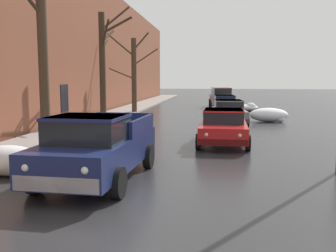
{
  "coord_description": "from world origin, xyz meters",
  "views": [
    {
      "loc": [
        1.43,
        -1.95,
        2.65
      ],
      "look_at": [
        -0.01,
        9.54,
        1.22
      ],
      "focal_mm": 41.22,
      "sensor_mm": 36.0,
      "label": 1
    }
  ],
  "objects": [
    {
      "name": "snow_bank_mid_block_left",
      "position": [
        -4.31,
        18.98,
        0.28
      ],
      "size": [
        2.9,
        1.44,
        0.74
      ],
      "color": "white",
      "rests_on": "ground"
    },
    {
      "name": "pickup_truck_darkblue_approaching_near_lane",
      "position": [
        -1.63,
        7.58,
        0.88
      ],
      "size": [
        2.4,
        5.15,
        1.76
      ],
      "color": "navy",
      "rests_on": "ground"
    },
    {
      "name": "sedan_darkblue_parked_far_down_block",
      "position": [
        2.04,
        27.05,
        0.75
      ],
      "size": [
        2.08,
        4.25,
        1.42
      ],
      "color": "navy",
      "rests_on": "ground"
    },
    {
      "name": "snow_bank_along_left_kerb",
      "position": [
        4.7,
        22.33,
        0.42
      ],
      "size": [
        2.35,
        1.34,
        0.86
      ],
      "color": "white",
      "rests_on": "ground"
    },
    {
      "name": "bare_tree_mid_block",
      "position": [
        -4.73,
        18.86,
        3.45
      ],
      "size": [
        1.85,
        2.95,
        6.65
      ],
      "color": "#382B1E",
      "rests_on": "ground"
    },
    {
      "name": "left_sidewalk_slab",
      "position": [
        -5.86,
        18.0,
        0.06
      ],
      "size": [
        2.57,
        80.0,
        0.13
      ],
      "primitive_type": "cube",
      "color": "gray",
      "rests_on": "ground"
    },
    {
      "name": "brick_townhouse_facade",
      "position": [
        -7.64,
        17.99,
        4.96
      ],
      "size": [
        0.63,
        80.0,
        9.93
      ],
      "color": "brown",
      "rests_on": "ground"
    },
    {
      "name": "sedan_grey_parked_kerbside_mid",
      "position": [
        2.14,
        20.53,
        0.75
      ],
      "size": [
        2.18,
        4.21,
        1.42
      ],
      "color": "slate",
      "rests_on": "ground"
    },
    {
      "name": "bare_tree_far_down_block",
      "position": [
        -4.83,
        27.02,
        3.05
      ],
      "size": [
        3.73,
        2.28,
        6.09
      ],
      "color": "#423323",
      "rests_on": "ground"
    },
    {
      "name": "bare_tree_second_along_sidewalk",
      "position": [
        -4.84,
        11.45,
        3.23
      ],
      "size": [
        1.46,
        2.62,
        6.32
      ],
      "color": "#423323",
      "rests_on": "ground"
    },
    {
      "name": "snow_bank_near_corner_right",
      "position": [
        4.05,
        30.13,
        0.29
      ],
      "size": [
        1.65,
        1.33,
        0.7
      ],
      "color": "white",
      "rests_on": "ground"
    },
    {
      "name": "sedan_red_parked_kerbside_close",
      "position": [
        1.73,
        13.64,
        0.75
      ],
      "size": [
        2.09,
        4.18,
        1.42
      ],
      "color": "red",
      "rests_on": "ground"
    },
    {
      "name": "snow_bank_near_corner_left",
      "position": [
        -4.2,
        7.79,
        0.39
      ],
      "size": [
        1.89,
        1.08,
        0.84
      ],
      "color": "white",
      "rests_on": "ground"
    },
    {
      "name": "suv_maroon_queued_behind_truck",
      "position": [
        1.87,
        34.24,
        0.99
      ],
      "size": [
        2.33,
        4.95,
        1.82
      ],
      "color": "maroon",
      "rests_on": "ground"
    }
  ]
}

